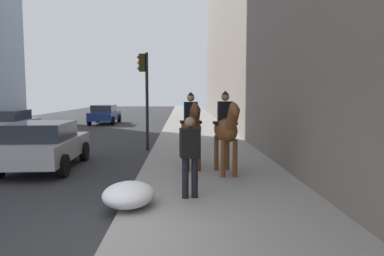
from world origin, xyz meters
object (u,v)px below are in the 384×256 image
Objects in this scene: car_near_lane at (45,144)px; car_far_lane at (10,123)px; pedestrian_greeting at (190,152)px; traffic_light_near_curb at (145,85)px; mounted_horse_far at (226,128)px; mounted_horse_near at (191,127)px; car_mid_lane at (105,114)px.

car_near_lane and car_far_lane have the same top height.
pedestrian_greeting is 7.57m from traffic_light_near_curb.
mounted_horse_far is at bearing -106.62° from car_near_lane.
mounted_horse_far is 1.33× the size of pedestrian_greeting.
car_far_lane is (8.68, 9.25, -0.57)m from mounted_horse_near.
car_far_lane is at bearing 160.69° from car_mid_lane.
mounted_horse_near is 1.19m from mounted_horse_far.
traffic_light_near_curb reaches higher than car_mid_lane.
mounted_horse_near is at bearing -100.22° from car_near_lane.
mounted_horse_near is 18.35m from car_mid_lane.
pedestrian_greeting reaches higher than car_near_lane.
mounted_horse_far is 13.88m from car_far_lane.
pedestrian_greeting is 0.43× the size of car_far_lane.
mounted_horse_near is 0.56× the size of car_far_lane.
car_mid_lane is at bearing 3.68° from car_near_lane.
car_far_lane is (-8.61, 3.11, 0.01)m from car_mid_lane.
traffic_light_near_curb reaches higher than mounted_horse_far.
mounted_horse_near is 0.57× the size of traffic_light_near_curb.
mounted_horse_near reaches higher than car_far_lane.
mounted_horse_far is at bearing -158.08° from car_mid_lane.
car_mid_lane and car_far_lane have the same top height.
car_far_lane is (9.43, 10.17, -0.60)m from mounted_horse_far.
mounted_horse_far is 19.38m from car_mid_lane.
car_mid_lane is at bearing 18.56° from traffic_light_near_curb.
traffic_light_near_curb reaches higher than pedestrian_greeting.
mounted_horse_near reaches higher than car_near_lane.
traffic_light_near_curb is (3.58, -2.70, 1.87)m from car_near_lane.
mounted_horse_far is 0.55× the size of car_mid_lane.
mounted_horse_far is (-0.76, -0.92, 0.03)m from mounted_horse_near.
car_far_lane is at bearing 26.94° from pedestrian_greeting.
car_mid_lane is at bearing -164.37° from mounted_horse_far.
mounted_horse_far is at bearing -134.92° from car_far_lane.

